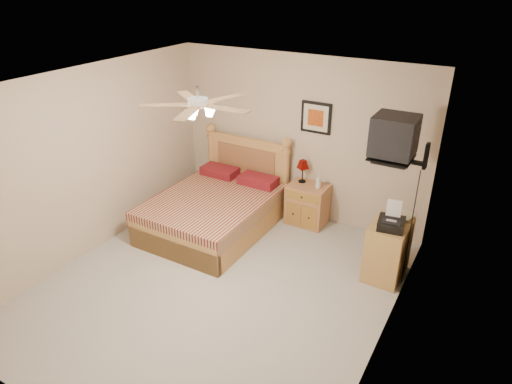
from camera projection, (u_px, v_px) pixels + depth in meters
floor at (218, 286)px, 5.69m from camera, size 4.50×4.50×0.00m
ceiling at (209, 86)px, 4.58m from camera, size 4.00×4.50×0.04m
wall_back at (299, 138)px, 6.89m from camera, size 4.00×0.04×2.50m
wall_front at (43, 315)px, 3.39m from camera, size 4.00×0.04×2.50m
wall_left at (89, 163)px, 6.03m from camera, size 0.04×4.50×2.50m
wall_right at (392, 245)px, 4.25m from camera, size 0.04×4.50×2.50m
bed at (212, 191)px, 6.65m from camera, size 1.52×1.99×1.28m
nightstand at (307, 204)px, 6.98m from camera, size 0.59×0.44×0.63m
table_lamp at (303, 171)px, 6.88m from camera, size 0.23×0.23×0.35m
lotion_bottle at (318, 182)px, 6.71m from camera, size 0.10×0.10×0.21m
framed_picture at (316, 118)px, 6.59m from camera, size 0.46×0.04×0.46m
dresser at (388, 250)px, 5.74m from camera, size 0.46×0.65×0.75m
fax_machine at (392, 216)px, 5.41m from camera, size 0.35×0.37×0.33m
magazine_lower at (395, 215)px, 5.76m from camera, size 0.21×0.27×0.02m
magazine_upper at (399, 213)px, 5.76m from camera, size 0.24×0.29×0.02m
wall_tv at (407, 141)px, 5.15m from camera, size 0.56×0.46×0.58m
ceiling_fan at (198, 104)px, 4.49m from camera, size 1.14×1.14×0.28m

